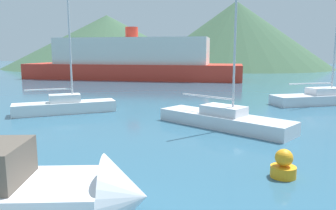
% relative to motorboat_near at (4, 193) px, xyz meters
% --- Properties ---
extents(motorboat_near, '(7.73, 4.36, 2.54)m').
position_rel_motorboat_near_xyz_m(motorboat_near, '(0.00, 0.00, 0.00)').
color(motorboat_near, silver).
rests_on(motorboat_near, ground_plane).
extents(sailboat_inner, '(6.23, 5.25, 8.43)m').
position_rel_motorboat_near_xyz_m(sailboat_inner, '(-6.38, 12.88, -0.10)').
color(sailboat_inner, white).
rests_on(sailboat_inner, ground_plane).
extents(sailboat_middle, '(7.78, 5.35, 8.70)m').
position_rel_motorboat_near_xyz_m(sailboat_middle, '(4.39, 11.39, -0.14)').
color(sailboat_middle, silver).
rests_on(sailboat_middle, ground_plane).
extents(sailboat_outer, '(8.52, 5.96, 10.86)m').
position_rel_motorboat_near_xyz_m(sailboat_outer, '(11.36, 21.66, -0.09)').
color(sailboat_outer, silver).
rests_on(sailboat_outer, ground_plane).
extents(ferry_distant, '(33.12, 9.59, 7.76)m').
position_rel_motorboat_near_xyz_m(ferry_distant, '(-12.18, 40.53, 2.10)').
color(ferry_distant, red).
rests_on(ferry_distant, ground_plane).
extents(buoy_marker, '(0.84, 0.84, 0.96)m').
position_rel_motorboat_near_xyz_m(buoy_marker, '(7.02, 4.54, -0.22)').
color(buoy_marker, orange).
rests_on(buoy_marker, ground_plane).
extents(hill_west, '(53.02, 53.02, 13.76)m').
position_rel_motorboat_near_xyz_m(hill_west, '(-33.06, 76.25, 6.27)').
color(hill_west, '#38563D').
rests_on(hill_west, ground_plane).
extents(hill_central, '(47.68, 47.68, 16.87)m').
position_rel_motorboat_near_xyz_m(hill_central, '(0.62, 81.32, 7.82)').
color(hill_central, '#38563D').
rests_on(hill_central, ground_plane).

